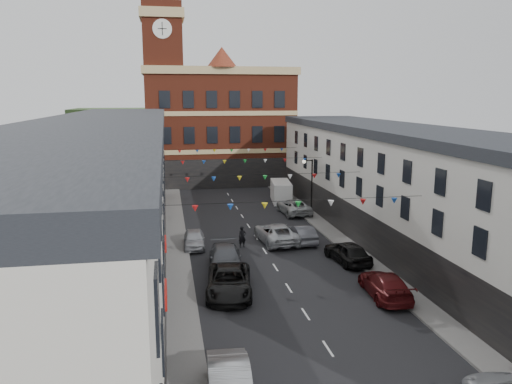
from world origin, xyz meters
TOP-DOWN VIEW (x-y plane):
  - ground at (0.00, 0.00)m, footprint 160.00×160.00m
  - pavement_left at (-6.90, 2.00)m, footprint 1.80×64.00m
  - pavement_right at (6.90, 2.00)m, footprint 1.80×64.00m
  - terrace_left at (-11.78, 1.00)m, footprint 8.40×56.00m
  - terrace_right at (11.78, 1.00)m, footprint 8.40×56.00m
  - civic_building at (0.00, 37.95)m, footprint 20.60×13.30m
  - clock_tower at (-7.50, 35.00)m, footprint 5.60×5.60m
  - distant_hill at (-4.00, 62.00)m, footprint 40.00×14.00m
  - street_lamp at (6.55, 14.00)m, footprint 1.10×0.36m
  - car_left_c at (-3.91, -4.30)m, footprint 3.49×6.25m
  - car_left_d at (-3.60, 0.25)m, footprint 2.65×5.76m
  - car_left_e at (-5.50, 6.01)m, footprint 1.88×4.28m
  - car_right_c at (5.50, -6.40)m, footprint 2.56×5.45m
  - car_right_d at (5.50, 0.12)m, footprint 2.59×5.05m
  - car_right_e at (3.60, 5.87)m, footprint 1.61×4.54m
  - car_right_f at (5.50, 16.09)m, footprint 2.94×5.79m
  - moving_car at (1.41, 6.20)m, footprint 3.24×6.14m
  - white_van at (5.60, 22.48)m, footprint 2.72×5.60m
  - pedestrian at (-1.62, 5.29)m, footprint 0.72×0.54m

SIDE VIEW (x-z plane):
  - ground at x=0.00m, z-range 0.00..0.00m
  - pavement_left at x=-6.90m, z-range 0.00..0.15m
  - pavement_right at x=6.90m, z-range 0.00..0.15m
  - car_left_e at x=-5.50m, z-range 0.00..1.43m
  - car_right_e at x=3.60m, z-range 0.00..1.49m
  - car_right_c at x=5.50m, z-range 0.00..1.54m
  - car_right_f at x=5.50m, z-range 0.00..1.57m
  - car_left_d at x=-3.60m, z-range 0.00..1.63m
  - moving_car at x=1.41m, z-range 0.00..1.64m
  - car_right_d at x=5.50m, z-range 0.00..1.64m
  - car_left_c at x=-3.91m, z-range 0.00..1.65m
  - pedestrian at x=-1.62m, z-range 0.00..1.77m
  - white_van at x=5.60m, z-range 0.00..2.38m
  - street_lamp at x=6.55m, z-range 0.90..6.90m
  - terrace_right at x=11.78m, z-range 0.00..9.70m
  - distant_hill at x=-4.00m, z-range 0.00..10.00m
  - terrace_left at x=-11.78m, z-range 0.00..10.70m
  - civic_building at x=0.00m, z-range -1.11..17.39m
  - clock_tower at x=-7.50m, z-range -0.07..29.93m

